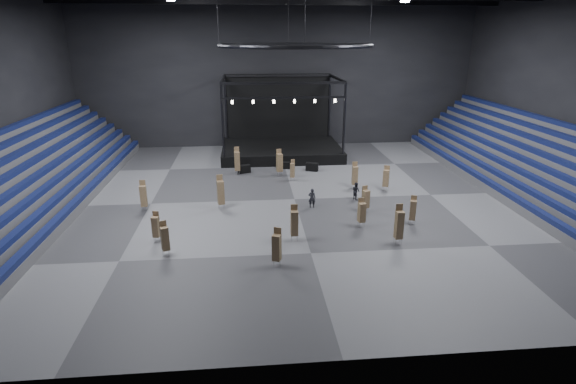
{
  "coord_description": "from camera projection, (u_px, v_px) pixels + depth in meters",
  "views": [
    {
      "loc": [
        -3.97,
        -37.2,
        13.82
      ],
      "look_at": [
        -0.76,
        -2.0,
        1.4
      ],
      "focal_mm": 28.0,
      "sensor_mm": 36.0,
      "label": 1
    }
  ],
  "objects": [
    {
      "name": "chair_stack_5",
      "position": [
        413.0,
        210.0,
        34.25
      ],
      "size": [
        0.59,
        0.59,
        2.3
      ],
      "rotation": [
        0.0,
        0.0,
        -0.34
      ],
      "color": "silver",
      "rests_on": "floor"
    },
    {
      "name": "chair_stack_7",
      "position": [
        362.0,
        212.0,
        33.79
      ],
      "size": [
        0.57,
        0.57,
        2.27
      ],
      "rotation": [
        0.0,
        0.0,
        0.17
      ],
      "color": "silver",
      "rests_on": "floor"
    },
    {
      "name": "floor",
      "position": [
        295.0,
        199.0,
        39.87
      ],
      "size": [
        50.0,
        50.0,
        0.0
      ],
      "primitive_type": "plane",
      "color": "#565659",
      "rests_on": "ground"
    },
    {
      "name": "chair_stack_12",
      "position": [
        221.0,
        192.0,
        37.19
      ],
      "size": [
        0.65,
        0.65,
        2.94
      ],
      "rotation": [
        0.0,
        0.0,
        0.25
      ],
      "color": "silver",
      "rests_on": "floor"
    },
    {
      "name": "chair_stack_0",
      "position": [
        292.0,
        170.0,
        44.64
      ],
      "size": [
        0.51,
        0.51,
        2.15
      ],
      "rotation": [
        0.0,
        0.0,
        -0.29
      ],
      "color": "silver",
      "rests_on": "floor"
    },
    {
      "name": "stage",
      "position": [
        281.0,
        142.0,
        54.65
      ],
      "size": [
        14.0,
        10.0,
        9.2
      ],
      "color": "black",
      "rests_on": "floor"
    },
    {
      "name": "bleachers_right",
      "position": [
        542.0,
        174.0,
        41.26
      ],
      "size": [
        7.2,
        40.0,
        6.4
      ],
      "color": "#535355",
      "rests_on": "floor"
    },
    {
      "name": "truss_ring",
      "position": [
        295.0,
        46.0,
        35.56
      ],
      "size": [
        12.3,
        12.3,
        5.15
      ],
      "color": "black",
      "rests_on": "ceiling"
    },
    {
      "name": "chair_stack_8",
      "position": [
        277.0,
        247.0,
        27.97
      ],
      "size": [
        0.65,
        0.65,
        2.56
      ],
      "rotation": [
        0.0,
        0.0,
        -0.37
      ],
      "color": "silver",
      "rests_on": "floor"
    },
    {
      "name": "chair_stack_4",
      "position": [
        156.0,
        226.0,
        31.36
      ],
      "size": [
        0.54,
        0.54,
        2.23
      ],
      "rotation": [
        0.0,
        0.0,
        -0.2
      ],
      "color": "silver",
      "rests_on": "floor"
    },
    {
      "name": "chair_stack_1",
      "position": [
        279.0,
        162.0,
        46.08
      ],
      "size": [
        0.67,
        0.67,
        2.78
      ],
      "rotation": [
        0.0,
        0.0,
        0.24
      ],
      "color": "silver",
      "rests_on": "floor"
    },
    {
      "name": "chair_stack_9",
      "position": [
        355.0,
        175.0,
        42.25
      ],
      "size": [
        0.53,
        0.53,
        2.58
      ],
      "rotation": [
        0.0,
        0.0,
        -0.04
      ],
      "color": "silver",
      "rests_on": "floor"
    },
    {
      "name": "flight_case_right",
      "position": [
        312.0,
        167.0,
        48.08
      ],
      "size": [
        1.45,
        1.07,
        0.87
      ],
      "primitive_type": "cube",
      "rotation": [
        0.0,
        0.0,
        -0.36
      ],
      "color": "black",
      "rests_on": "floor"
    },
    {
      "name": "chair_stack_10",
      "position": [
        294.0,
        223.0,
        31.44
      ],
      "size": [
        0.52,
        0.52,
        2.67
      ],
      "rotation": [
        0.0,
        0.0,
        0.01
      ],
      "color": "silver",
      "rests_on": "floor"
    },
    {
      "name": "chair_stack_3",
      "position": [
        386.0,
        178.0,
        41.64
      ],
      "size": [
        0.71,
        0.71,
        2.4
      ],
      "rotation": [
        0.0,
        0.0,
        -0.43
      ],
      "color": "silver",
      "rests_on": "floor"
    },
    {
      "name": "chair_stack_13",
      "position": [
        366.0,
        198.0,
        36.59
      ],
      "size": [
        0.63,
        0.63,
        2.24
      ],
      "rotation": [
        0.0,
        0.0,
        0.31
      ],
      "color": "silver",
      "rests_on": "floor"
    },
    {
      "name": "flight_case_mid",
      "position": [
        285.0,
        165.0,
        48.89
      ],
      "size": [
        1.18,
        0.75,
        0.73
      ],
      "primitive_type": "cube",
      "rotation": [
        0.0,
        0.0,
        -0.2
      ],
      "color": "black",
      "rests_on": "floor"
    },
    {
      "name": "bleachers_left",
      "position": [
        21.0,
        188.0,
        37.33
      ],
      "size": [
        7.2,
        40.0,
        6.4
      ],
      "color": "#535355",
      "rests_on": "floor"
    },
    {
      "name": "wall_back",
      "position": [
        277.0,
        75.0,
        56.62
      ],
      "size": [
        50.0,
        0.2,
        18.0
      ],
      "primitive_type": "cube",
      "color": "black",
      "rests_on": "ground"
    },
    {
      "name": "man_center",
      "position": [
        312.0,
        198.0,
        37.7
      ],
      "size": [
        0.67,
        0.5,
        1.68
      ],
      "primitive_type": "imported",
      "rotation": [
        0.0,
        0.0,
        2.96
      ],
      "color": "black",
      "rests_on": "floor"
    },
    {
      "name": "wall_front",
      "position": [
        353.0,
        168.0,
        17.16
      ],
      "size": [
        50.0,
        0.2,
        18.0
      ],
      "primitive_type": "cube",
      "color": "black",
      "rests_on": "ground"
    },
    {
      "name": "chair_stack_2",
      "position": [
        399.0,
        224.0,
        30.91
      ],
      "size": [
        0.55,
        0.55,
        2.91
      ],
      "rotation": [
        0.0,
        0.0,
        0.07
      ],
      "color": "silver",
      "rests_on": "floor"
    },
    {
      "name": "flight_case_left",
      "position": [
        244.0,
        169.0,
        47.39
      ],
      "size": [
        1.39,
        1.04,
        0.83
      ],
      "primitive_type": "cube",
      "rotation": [
        0.0,
        0.0,
        0.38
      ],
      "color": "black",
      "rests_on": "floor"
    },
    {
      "name": "chair_stack_14",
      "position": [
        165.0,
        238.0,
        29.35
      ],
      "size": [
        0.63,
        0.63,
        2.41
      ],
      "rotation": [
        0.0,
        0.0,
        0.4
      ],
      "color": "silver",
      "rests_on": "floor"
    },
    {
      "name": "chair_stack_6",
      "position": [
        237.0,
        161.0,
        46.47
      ],
      "size": [
        0.58,
        0.58,
        2.92
      ],
      "rotation": [
        0.0,
        0.0,
        0.09
      ],
      "color": "silver",
      "rests_on": "floor"
    },
    {
      "name": "crew_member",
      "position": [
        356.0,
        191.0,
        39.62
      ],
      "size": [
        0.84,
        0.93,
        1.56
      ],
      "primitive_type": "imported",
      "rotation": [
        0.0,
        0.0,
        1.98
      ],
      "color": "black",
      "rests_on": "floor"
    },
    {
      "name": "chair_stack_11",
      "position": [
        143.0,
        195.0,
        36.84
      ],
      "size": [
        0.55,
        0.55,
        2.61
      ],
      "rotation": [
        0.0,
        0.0,
        0.08
      ],
      "color": "silver",
      "rests_on": "floor"
    }
  ]
}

